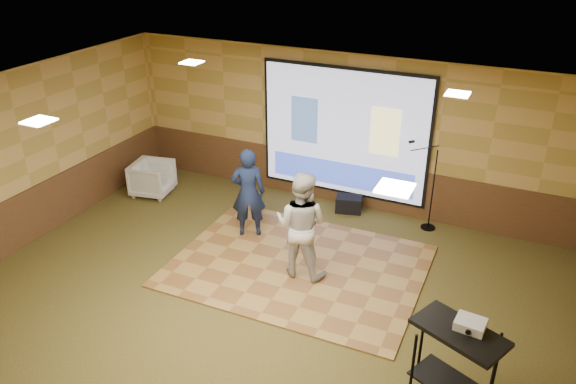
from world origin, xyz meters
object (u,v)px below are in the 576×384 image
at_px(player_right, 301,225).
at_px(banquet_chair, 153,178).
at_px(projector_screen, 344,134).
at_px(duffel_bag, 349,204).
at_px(av_table, 456,351).
at_px(projector, 470,324).
at_px(player_left, 248,193).
at_px(mic_stand, 428,204).
at_px(dance_floor, 298,265).

relative_size(player_right, banquet_chair, 2.28).
bearing_deg(projector_screen, duffel_bag, -43.95).
height_order(av_table, duffel_bag, av_table).
bearing_deg(projector, player_left, 155.58).
relative_size(av_table, banquet_chair, 1.39).
height_order(projector_screen, duffel_bag, projector_screen).
bearing_deg(duffel_bag, banquet_chair, -165.96).
bearing_deg(banquet_chair, duffel_bag, -86.59).
bearing_deg(mic_stand, av_table, -90.43).
bearing_deg(projector_screen, av_table, -55.66).
bearing_deg(dance_floor, projector_screen, 93.37).
xyz_separation_m(player_left, player_right, (1.34, -0.74, 0.06)).
distance_m(dance_floor, duffel_bag, 2.18).
xyz_separation_m(projector_screen, dance_floor, (0.14, -2.43, -1.46)).
height_order(projector_screen, mic_stand, projector_screen).
xyz_separation_m(player_left, duffel_bag, (1.33, 1.61, -0.69)).
height_order(av_table, mic_stand, mic_stand).
relative_size(player_left, projector, 5.07).
distance_m(player_right, mic_stand, 2.81).
relative_size(projector_screen, duffel_bag, 6.66).
bearing_deg(banquet_chair, av_table, -125.53).
distance_m(projector, duffel_bag, 4.91).
bearing_deg(mic_stand, dance_floor, -143.34).
xyz_separation_m(projector_screen, duffel_bag, (0.26, -0.25, -1.32)).
bearing_deg(dance_floor, player_left, 154.95).
relative_size(player_right, projector, 5.43).
distance_m(mic_stand, duffel_bag, 1.54).
relative_size(dance_floor, banquet_chair, 5.18).
bearing_deg(av_table, projector_screen, 124.34).
distance_m(projector, mic_stand, 4.18).
relative_size(av_table, projector, 3.31).
xyz_separation_m(projector_screen, player_right, (0.27, -2.60, -0.57)).
bearing_deg(player_right, player_left, -30.14).
height_order(player_left, player_right, player_right).
relative_size(banquet_chair, duffel_bag, 1.55).
height_order(projector, banquet_chair, projector).
xyz_separation_m(player_left, projector, (4.09, -2.34, 0.28)).
xyz_separation_m(dance_floor, duffel_bag, (0.12, 2.18, 0.14)).
xyz_separation_m(player_right, banquet_chair, (-3.93, 1.37, -0.56)).
distance_m(dance_floor, player_right, 0.92).
height_order(projector_screen, projector, projector_screen).
relative_size(dance_floor, player_right, 2.27).
height_order(mic_stand, banquet_chair, mic_stand).
bearing_deg(player_right, projector, 148.79).
height_order(dance_floor, player_right, player_right).
bearing_deg(player_left, projector_screen, -147.73).
bearing_deg(banquet_chair, player_right, -119.90).
xyz_separation_m(av_table, mic_stand, (-1.17, 4.03, -0.28)).
bearing_deg(projector, player_right, 155.23).
bearing_deg(player_left, duffel_bag, -157.39).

